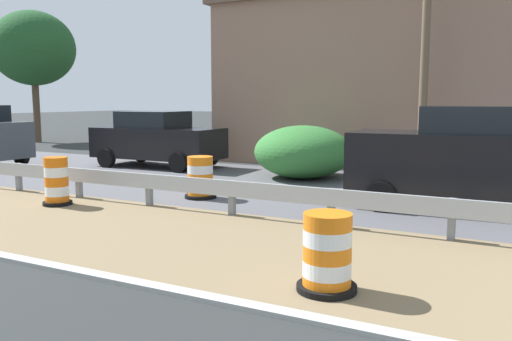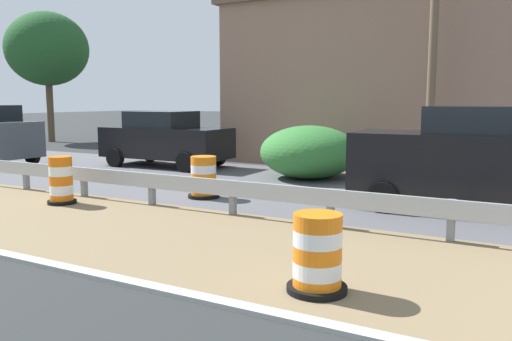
{
  "view_description": "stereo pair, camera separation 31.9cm",
  "coord_description": "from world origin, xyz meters",
  "px_view_note": "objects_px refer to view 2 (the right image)",
  "views": [
    {
      "loc": [
        -6.28,
        3.38,
        2.32
      ],
      "look_at": [
        2.63,
        7.97,
        0.96
      ],
      "focal_mm": 37.06,
      "sensor_mm": 36.0,
      "label": 1
    },
    {
      "loc": [
        -6.13,
        3.1,
        2.32
      ],
      "look_at": [
        2.63,
        7.97,
        0.96
      ],
      "focal_mm": 37.06,
      "sensor_mm": 36.0,
      "label": 2
    }
  ],
  "objects_px": {
    "traffic_barrel_mid": "(61,182)",
    "car_lead_far_lane": "(473,160)",
    "traffic_barrel_nearest": "(317,257)",
    "traffic_barrel_close": "(204,179)",
    "utility_pole_near": "(434,12)",
    "car_mid_far_lane": "(165,139)"
  },
  "relations": [
    {
      "from": "traffic_barrel_close",
      "to": "traffic_barrel_nearest",
      "type": "bearing_deg",
      "value": -133.16
    },
    {
      "from": "traffic_barrel_nearest",
      "to": "car_lead_far_lane",
      "type": "bearing_deg",
      "value": -10.1
    },
    {
      "from": "traffic_barrel_nearest",
      "to": "car_lead_far_lane",
      "type": "height_order",
      "value": "car_lead_far_lane"
    },
    {
      "from": "car_lead_far_lane",
      "to": "traffic_barrel_nearest",
      "type": "bearing_deg",
      "value": 77.81
    },
    {
      "from": "traffic_barrel_mid",
      "to": "car_lead_far_lane",
      "type": "relative_size",
      "value": 0.22
    },
    {
      "from": "traffic_barrel_mid",
      "to": "car_lead_far_lane",
      "type": "xyz_separation_m",
      "value": [
        3.48,
        -8.12,
        0.61
      ]
    },
    {
      "from": "traffic_barrel_mid",
      "to": "traffic_barrel_nearest",
      "type": "bearing_deg",
      "value": -107.91
    },
    {
      "from": "traffic_barrel_close",
      "to": "utility_pole_near",
      "type": "bearing_deg",
      "value": -36.26
    },
    {
      "from": "traffic_barrel_nearest",
      "to": "traffic_barrel_close",
      "type": "relative_size",
      "value": 0.98
    },
    {
      "from": "traffic_barrel_nearest",
      "to": "traffic_barrel_mid",
      "type": "xyz_separation_m",
      "value": [
        2.29,
        7.09,
        0.05
      ]
    },
    {
      "from": "utility_pole_near",
      "to": "traffic_barrel_mid",
      "type": "bearing_deg",
      "value": 140.15
    },
    {
      "from": "traffic_barrel_nearest",
      "to": "traffic_barrel_mid",
      "type": "distance_m",
      "value": 7.45
    },
    {
      "from": "traffic_barrel_mid",
      "to": "car_lead_far_lane",
      "type": "height_order",
      "value": "car_lead_far_lane"
    },
    {
      "from": "traffic_barrel_mid",
      "to": "utility_pole_near",
      "type": "distance_m",
      "value": 10.87
    },
    {
      "from": "traffic_barrel_mid",
      "to": "car_mid_far_lane",
      "type": "xyz_separation_m",
      "value": [
        6.4,
        2.18,
        0.48
      ]
    },
    {
      "from": "car_lead_far_lane",
      "to": "car_mid_far_lane",
      "type": "bearing_deg",
      "value": -17.89
    },
    {
      "from": "traffic_barrel_nearest",
      "to": "utility_pole_near",
      "type": "height_order",
      "value": "utility_pole_near"
    },
    {
      "from": "traffic_barrel_mid",
      "to": "car_mid_far_lane",
      "type": "bearing_deg",
      "value": 18.85
    },
    {
      "from": "traffic_barrel_mid",
      "to": "car_lead_far_lane",
      "type": "distance_m",
      "value": 8.86
    },
    {
      "from": "car_mid_far_lane",
      "to": "traffic_barrel_nearest",
      "type": "bearing_deg",
      "value": -44.44
    },
    {
      "from": "traffic_barrel_mid",
      "to": "car_lead_far_lane",
      "type": "bearing_deg",
      "value": -66.8
    },
    {
      "from": "traffic_barrel_close",
      "to": "traffic_barrel_mid",
      "type": "xyz_separation_m",
      "value": [
        -2.15,
        2.35,
        0.04
      ]
    }
  ]
}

